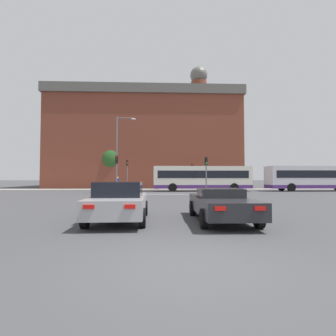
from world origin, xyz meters
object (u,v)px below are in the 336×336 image
at_px(bus_crossing_trailing, 315,178).
at_px(traffic_light_far_left, 127,170).
at_px(car_roadster_right, 221,204).
at_px(traffic_light_near_left, 117,168).
at_px(street_lamp_junction, 120,147).
at_px(pedestrian_waiting, 201,183).
at_px(traffic_light_near_right, 206,169).
at_px(pedestrian_walking_east, 157,182).
at_px(pedestrian_walking_west, 118,182).
at_px(bus_crossing_lead, 202,178).
at_px(car_saloon_left, 119,201).
at_px(traffic_light_far_right, 192,172).

distance_m(bus_crossing_trailing, traffic_light_far_left, 24.65).
bearing_deg(car_roadster_right, traffic_light_near_left, 111.89).
bearing_deg(car_roadster_right, bus_crossing_trailing, 52.66).
relative_size(street_lamp_junction, pedestrian_waiting, 5.15).
xyz_separation_m(car_roadster_right, traffic_light_far_left, (-6.65, 27.62, 2.17)).
bearing_deg(traffic_light_near_right, pedestrian_walking_east, 114.74).
bearing_deg(pedestrian_walking_west, traffic_light_far_left, 136.99).
height_order(traffic_light_near_right, pedestrian_walking_west, traffic_light_near_right).
height_order(bus_crossing_trailing, traffic_light_far_left, traffic_light_far_left).
distance_m(pedestrian_waiting, pedestrian_walking_east, 6.41).
xyz_separation_m(bus_crossing_lead, pedestrian_walking_west, (-11.29, 6.28, -0.58)).
distance_m(car_roadster_right, traffic_light_near_right, 17.28).
relative_size(car_saloon_left, pedestrian_walking_east, 2.53).
bearing_deg(car_saloon_left, car_roadster_right, -3.41).
bearing_deg(bus_crossing_trailing, car_roadster_right, -38.13).
bearing_deg(pedestrian_waiting, street_lamp_junction, 106.87).
xyz_separation_m(bus_crossing_lead, bus_crossing_trailing, (14.20, -0.35, 0.02)).
relative_size(pedestrian_waiting, pedestrian_walking_west, 0.91).
relative_size(traffic_light_far_right, pedestrian_walking_west, 2.02).
xyz_separation_m(bus_crossing_trailing, street_lamp_junction, (-23.87, -2.99, 3.38)).
height_order(car_roadster_right, traffic_light_far_left, traffic_light_far_left).
distance_m(street_lamp_junction, pedestrian_walking_east, 10.57).
bearing_deg(bus_crossing_trailing, pedestrian_walking_east, -106.63).
distance_m(car_roadster_right, traffic_light_near_left, 18.13).
relative_size(car_saloon_left, bus_crossing_trailing, 0.38).
bearing_deg(traffic_light_near_left, traffic_light_far_right, 49.87).
relative_size(bus_crossing_lead, traffic_light_far_left, 2.85).
bearing_deg(bus_crossing_trailing, street_lamp_junction, -82.85).
relative_size(traffic_light_near_right, pedestrian_walking_east, 2.10).
bearing_deg(street_lamp_junction, pedestrian_waiting, 39.64).
relative_size(car_saloon_left, pedestrian_waiting, 2.81).
xyz_separation_m(traffic_light_near_left, pedestrian_walking_west, (-1.66, 11.92, -1.57)).
bearing_deg(pedestrian_walking_east, traffic_light_near_right, -95.94).
bearing_deg(car_roadster_right, bus_crossing_lead, 82.81).
bearing_deg(pedestrian_waiting, bus_crossing_trailing, -135.95).
xyz_separation_m(car_saloon_left, pedestrian_walking_east, (1.40, 27.83, 0.33)).
relative_size(traffic_light_far_left, pedestrian_walking_east, 2.31).
height_order(car_saloon_left, pedestrian_waiting, pedestrian_waiting).
bearing_deg(car_saloon_left, bus_crossing_lead, 71.78).
bearing_deg(traffic_light_far_right, street_lamp_junction, -137.02).
bearing_deg(car_roadster_right, street_lamp_junction, 109.65).
distance_m(pedestrian_waiting, pedestrian_walking_west, 12.17).
distance_m(bus_crossing_lead, pedestrian_walking_west, 12.93).
distance_m(bus_crossing_trailing, traffic_light_far_right, 15.73).
height_order(bus_crossing_lead, bus_crossing_trailing, bus_crossing_trailing).
xyz_separation_m(pedestrian_walking_east, pedestrian_walking_west, (-5.73, 0.73, -0.01)).
bearing_deg(traffic_light_far_left, traffic_light_near_right, -48.84).
height_order(traffic_light_near_left, pedestrian_walking_west, traffic_light_near_left).
relative_size(bus_crossing_lead, traffic_light_near_left, 3.05).
distance_m(car_saloon_left, bus_crossing_lead, 23.36).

